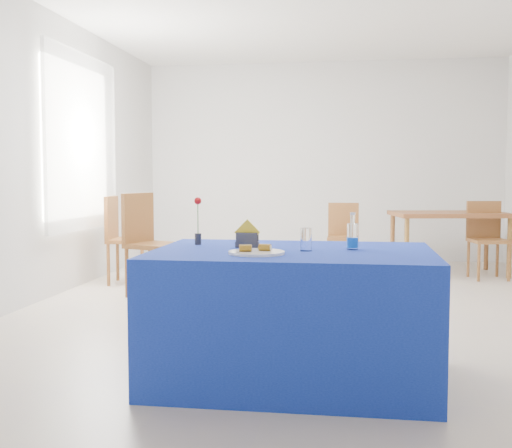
% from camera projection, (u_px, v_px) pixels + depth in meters
% --- Properties ---
extents(floor, '(7.00, 7.00, 0.00)m').
position_uv_depth(floor, '(303.00, 308.00, 5.76)').
color(floor, '#C1B1A0').
rests_on(floor, ground).
extents(room_shell, '(7.00, 7.00, 7.00)m').
position_uv_depth(room_shell, '(304.00, 112.00, 5.63)').
color(room_shell, silver).
rests_on(room_shell, ground).
extents(window_pane, '(0.04, 1.50, 1.60)m').
position_uv_depth(window_pane, '(77.00, 142.00, 6.80)').
color(window_pane, white).
rests_on(window_pane, room_shell).
extents(curtain, '(0.04, 1.75, 1.85)m').
position_uv_depth(curtain, '(83.00, 142.00, 6.79)').
color(curtain, white).
rests_on(curtain, room_shell).
extents(plate, '(0.31, 0.31, 0.01)m').
position_uv_depth(plate, '(257.00, 253.00, 3.50)').
color(plate, white).
rests_on(plate, blue_table).
extents(drinking_glass, '(0.07, 0.07, 0.13)m').
position_uv_depth(drinking_glass, '(306.00, 239.00, 3.65)').
color(drinking_glass, white).
rests_on(drinking_glass, blue_table).
extents(salt_shaker, '(0.03, 0.03, 0.08)m').
position_uv_depth(salt_shaker, '(252.00, 240.00, 3.85)').
color(salt_shaker, slate).
rests_on(salt_shaker, blue_table).
extents(pepper_shaker, '(0.03, 0.03, 0.08)m').
position_uv_depth(pepper_shaker, '(253.00, 240.00, 3.82)').
color(pepper_shaker, '#5C5C60').
rests_on(pepper_shaker, blue_table).
extents(blue_table, '(1.60, 1.10, 0.76)m').
position_uv_depth(blue_table, '(293.00, 315.00, 3.72)').
color(blue_table, '#102796').
rests_on(blue_table, floor).
extents(water_bottle, '(0.07, 0.07, 0.21)m').
position_uv_depth(water_bottle, '(352.00, 237.00, 3.71)').
color(water_bottle, silver).
rests_on(water_bottle, blue_table).
extents(napkin_holder, '(0.16, 0.06, 0.17)m').
position_uv_depth(napkin_holder, '(247.00, 239.00, 3.83)').
color(napkin_holder, '#3C3C41').
rests_on(napkin_holder, blue_table).
extents(rose_vase, '(0.04, 0.04, 0.29)m').
position_uv_depth(rose_vase, '(198.00, 222.00, 3.97)').
color(rose_vase, '#29292E').
rests_on(rose_vase, blue_table).
extents(oak_table, '(1.44, 1.06, 0.76)m').
position_uv_depth(oak_table, '(449.00, 218.00, 7.74)').
color(oak_table, brown).
rests_on(oak_table, floor).
extents(chair_bg_left, '(0.38, 0.38, 0.85)m').
position_uv_depth(chair_bg_left, '(343.00, 232.00, 8.00)').
color(chair_bg_left, '#935C2A').
rests_on(chair_bg_left, floor).
extents(chair_bg_right, '(0.46, 0.46, 0.90)m').
position_uv_depth(chair_bg_right, '(486.00, 234.00, 7.45)').
color(chair_bg_right, '#935C2A').
rests_on(chair_bg_right, floor).
extents(chair_win_a, '(0.58, 0.58, 1.02)m').
position_uv_depth(chair_win_a, '(147.00, 236.00, 6.36)').
color(chair_win_a, '#935C2A').
rests_on(chair_win_a, floor).
extents(chair_win_b, '(0.47, 0.47, 0.97)m').
position_uv_depth(chair_win_b, '(121.00, 233.00, 7.08)').
color(chair_win_b, '#935C2A').
rests_on(chair_win_b, floor).
extents(banana_pieces, '(0.17, 0.11, 0.04)m').
position_uv_depth(banana_pieces, '(255.00, 248.00, 3.50)').
color(banana_pieces, gold).
rests_on(banana_pieces, plate).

